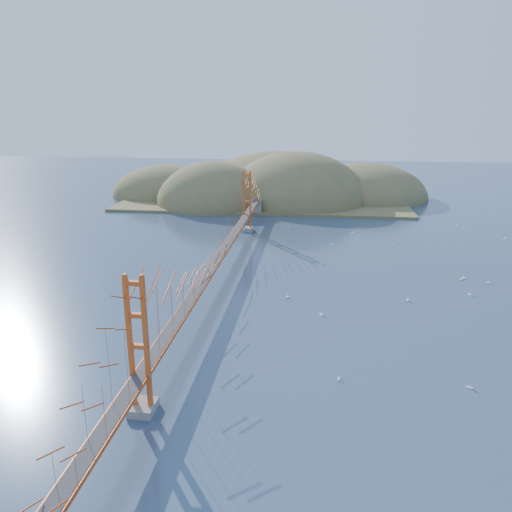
# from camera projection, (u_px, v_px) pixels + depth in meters

# --- Properties ---
(ground) EXTENTS (320.00, 320.00, 0.00)m
(ground) POSITION_uv_depth(u_px,v_px,m) (217.00, 284.00, 68.67)
(ground) COLOR #314662
(ground) RESTS_ON ground
(bridge) EXTENTS (2.20, 94.40, 12.00)m
(bridge) POSITION_uv_depth(u_px,v_px,m) (216.00, 234.00, 66.79)
(bridge) COLOR gray
(bridge) RESTS_ON ground
(far_headlands) EXTENTS (84.00, 58.00, 25.00)m
(far_headlands) POSITION_uv_depth(u_px,v_px,m) (275.00, 196.00, 133.43)
(far_headlands) COLOR #7A6546
(far_headlands) RESTS_ON ground
(sailboat_17) EXTENTS (0.60, 0.52, 0.69)m
(sailboat_17) POSITION_uv_depth(u_px,v_px,m) (505.00, 239.00, 90.79)
(sailboat_17) COLOR white
(sailboat_17) RESTS_ON ground
(sailboat_7) EXTENTS (0.63, 0.63, 0.70)m
(sailboat_7) POSITION_uv_depth(u_px,v_px,m) (398.00, 242.00, 89.00)
(sailboat_7) COLOR white
(sailboat_7) RESTS_ON ground
(sailboat_0) EXTENTS (0.63, 0.63, 0.70)m
(sailboat_0) POSITION_uv_depth(u_px,v_px,m) (287.00, 297.00, 63.70)
(sailboat_0) COLOR white
(sailboat_0) RESTS_ON ground
(sailboat_2) EXTENTS (0.60, 0.60, 0.64)m
(sailboat_2) POSITION_uv_depth(u_px,v_px,m) (470.00, 387.00, 43.41)
(sailboat_2) COLOR white
(sailboat_2) RESTS_ON ground
(sailboat_14) EXTENTS (0.57, 0.64, 0.73)m
(sailboat_14) POSITION_uv_depth(u_px,v_px,m) (408.00, 300.00, 62.70)
(sailboat_14) COLOR white
(sailboat_14) RESTS_ON ground
(sailboat_10) EXTENTS (0.43, 0.50, 0.58)m
(sailboat_10) POSITION_uv_depth(u_px,v_px,m) (339.00, 378.00, 44.75)
(sailboat_10) COLOR white
(sailboat_10) RESTS_ON ground
(sailboat_15) EXTENTS (0.47, 0.55, 0.63)m
(sailboat_15) POSITION_uv_depth(u_px,v_px,m) (457.00, 225.00, 101.38)
(sailboat_15) COLOR white
(sailboat_15) RESTS_ON ground
(sailboat_6) EXTENTS (0.64, 0.64, 0.69)m
(sailboat_6) POSITION_uv_depth(u_px,v_px,m) (321.00, 314.00, 58.51)
(sailboat_6) COLOR white
(sailboat_6) RESTS_ON ground
(sailboat_5) EXTENTS (0.63, 0.63, 0.69)m
(sailboat_5) POSITION_uv_depth(u_px,v_px,m) (470.00, 294.00, 64.61)
(sailboat_5) COLOR white
(sailboat_5) RESTS_ON ground
(sailboat_4) EXTENTS (0.67, 0.67, 0.70)m
(sailboat_4) POSITION_uv_depth(u_px,v_px,m) (461.00, 279.00, 70.12)
(sailboat_4) COLOR white
(sailboat_4) RESTS_ON ground
(sailboat_3) EXTENTS (0.63, 0.63, 0.70)m
(sailboat_3) POSITION_uv_depth(u_px,v_px,m) (353.00, 233.00, 94.62)
(sailboat_3) COLOR white
(sailboat_3) RESTS_ON ground
(sailboat_8) EXTENTS (0.60, 0.57, 0.67)m
(sailboat_8) POSITION_uv_depth(u_px,v_px,m) (464.00, 278.00, 70.49)
(sailboat_8) COLOR white
(sailboat_8) RESTS_ON ground
(sailboat_12) EXTENTS (0.52, 0.48, 0.58)m
(sailboat_12) POSITION_uv_depth(u_px,v_px,m) (289.00, 227.00, 99.32)
(sailboat_12) COLOR white
(sailboat_12) RESTS_ON ground
(sailboat_1) EXTENTS (0.64, 0.64, 0.66)m
(sailboat_1) POSITION_uv_depth(u_px,v_px,m) (322.00, 263.00, 77.06)
(sailboat_1) COLOR white
(sailboat_1) RESTS_ON ground
(sailboat_16) EXTENTS (0.61, 0.61, 0.64)m
(sailboat_16) POSITION_uv_depth(u_px,v_px,m) (332.00, 244.00, 87.34)
(sailboat_16) COLOR white
(sailboat_16) RESTS_ON ground
(sailboat_extra_0) EXTENTS (0.66, 0.66, 0.69)m
(sailboat_extra_0) POSITION_uv_depth(u_px,v_px,m) (488.00, 282.00, 68.84)
(sailboat_extra_0) COLOR white
(sailboat_extra_0) RESTS_ON ground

